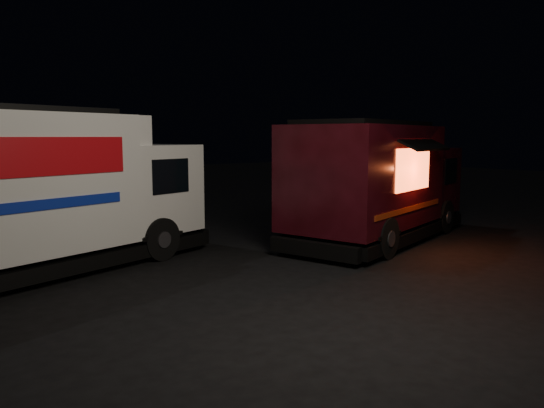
{
  "coord_description": "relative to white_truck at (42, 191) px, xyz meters",
  "views": [
    {
      "loc": [
        -6.27,
        -8.73,
        2.96
      ],
      "look_at": [
        2.16,
        2.0,
        1.21
      ],
      "focal_mm": 35.0,
      "sensor_mm": 36.0,
      "label": 1
    }
  ],
  "objects": [
    {
      "name": "red_truck",
      "position": [
        8.61,
        -2.1,
        -0.1
      ],
      "size": [
        7.68,
        4.49,
        3.37
      ],
      "primitive_type": null,
      "rotation": [
        0.0,
        0.0,
        0.27
      ],
      "color": "#3A0A13",
      "rests_on": "ground"
    },
    {
      "name": "white_truck",
      "position": [
        0.0,
        0.0,
        0.0
      ],
      "size": [
        8.29,
        4.65,
        3.56
      ],
      "primitive_type": null,
      "rotation": [
        0.0,
        0.0,
        0.27
      ],
      "color": "white",
      "rests_on": "ground"
    },
    {
      "name": "ground",
      "position": [
        3.14,
        -3.33,
        -1.78
      ],
      "size": [
        80.0,
        80.0,
        0.0
      ],
      "primitive_type": "plane",
      "color": "black",
      "rests_on": "ground"
    }
  ]
}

